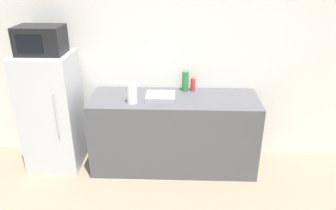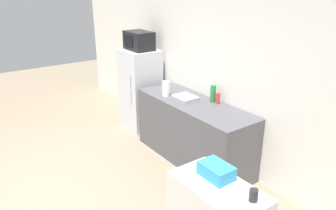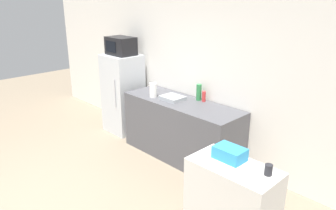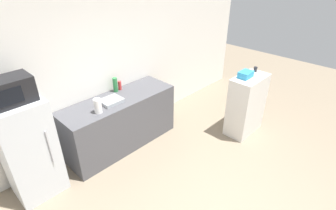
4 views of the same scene
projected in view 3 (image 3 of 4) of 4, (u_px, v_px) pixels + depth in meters
wall_back at (189, 72)px, 5.30m from camera, size 8.00×0.06×2.60m
refrigerator at (123, 94)px, 6.13m from camera, size 0.64×0.61×1.46m
microwave at (121, 46)px, 5.83m from camera, size 0.52×0.36×0.32m
counter at (181, 130)px, 5.19m from camera, size 2.02×0.68×0.94m
sink_basin at (173, 98)px, 5.11m from camera, size 0.34×0.28×0.06m
bottle_tall at (199, 92)px, 5.06m from camera, size 0.08×0.08×0.26m
bottle_short at (204, 96)px, 5.01m from camera, size 0.06×0.06×0.16m
basket at (230, 153)px, 2.85m from camera, size 0.27×0.18×0.11m
jar at (268, 170)px, 2.61m from camera, size 0.07×0.07×0.09m
paper_towel_roll at (153, 90)px, 5.22m from camera, size 0.12×0.12×0.23m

